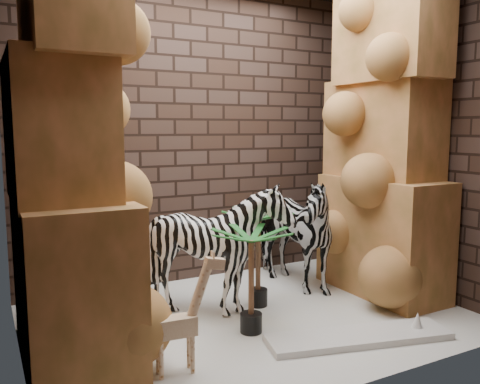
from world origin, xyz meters
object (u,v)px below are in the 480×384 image
zebra_right (289,222)px  palm_back (251,280)px  giraffe_toy (175,314)px  palm_front (258,257)px  zebra_left (218,254)px  surfboard (359,337)px

zebra_right → palm_back: size_ratio=1.59×
giraffe_toy → palm_front: 1.35m
zebra_right → zebra_left: bearing=-165.3°
palm_front → palm_back: palm_front is taller
zebra_left → palm_front: 0.39m
zebra_right → palm_front: bearing=-153.2°
giraffe_toy → zebra_left: bearing=54.1°
palm_front → palm_back: size_ratio=1.07×
zebra_left → palm_back: bearing=-88.7°
giraffe_toy → palm_front: (1.08, 0.81, 0.04)m
giraffe_toy → palm_back: (0.74, 0.33, 0.01)m
giraffe_toy → palm_back: 0.81m
palm_back → zebra_left: bearing=96.3°
zebra_right → palm_front: zebra_right is taller
zebra_left → palm_front: zebra_left is taller
surfboard → zebra_right: bearing=94.2°
zebra_right → zebra_left: size_ratio=1.16×
zebra_left → palm_front: bearing=-5.6°
palm_front → zebra_left: bearing=179.4°
zebra_right → giraffe_toy: 1.98m
zebra_left → surfboard: zebra_left is taller
palm_front → palm_back: 0.58m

